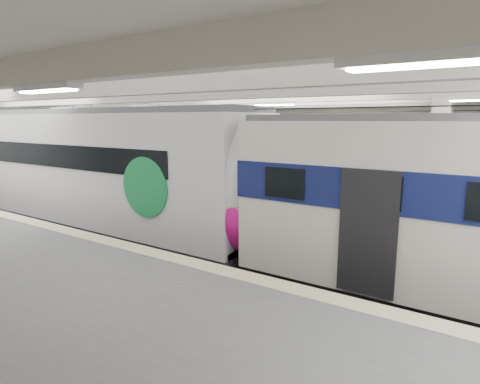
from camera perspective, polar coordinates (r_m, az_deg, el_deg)
The scene contains 3 objects.
station_hall at distance 10.73m, azimuth -5.07°, elevation 4.01°, with size 36.00×24.00×5.75m.
modern_emu at distance 15.55m, azimuth -15.45°, elevation 2.33°, with size 15.10×3.11×4.81m.
far_train at distance 21.49m, azimuth -9.63°, elevation 4.57°, with size 14.19×3.15×4.51m.
Camera 1 is at (6.69, -10.05, 4.41)m, focal length 30.00 mm.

